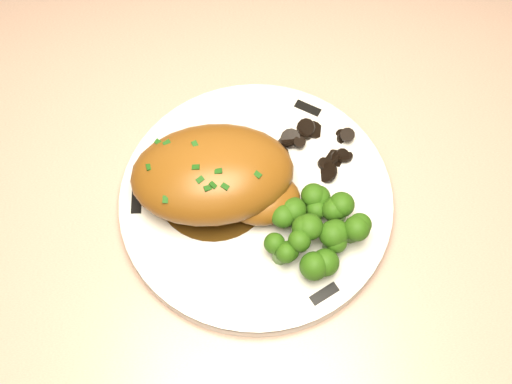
{
  "coord_description": "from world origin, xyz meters",
  "views": [
    {
      "loc": [
        0.51,
        1.42,
        1.36
      ],
      "look_at": [
        0.51,
        1.67,
        0.85
      ],
      "focal_mm": 45.0,
      "sensor_mm": 36.0,
      "label": 1
    }
  ],
  "objects_px": {
    "plate": "(256,201)",
    "counter": "(91,327)",
    "broccoli_florets": "(316,230)",
    "chicken_breast": "(218,177)"
  },
  "relations": [
    {
      "from": "counter",
      "to": "plate",
      "type": "xyz_separation_m",
      "value": [
        0.25,
        0.0,
        0.42
      ]
    },
    {
      "from": "plate",
      "to": "counter",
      "type": "bearing_deg",
      "value": -179.84
    },
    {
      "from": "counter",
      "to": "chicken_breast",
      "type": "bearing_deg",
      "value": 2.07
    },
    {
      "from": "counter",
      "to": "plate",
      "type": "bearing_deg",
      "value": 0.16
    },
    {
      "from": "plate",
      "to": "broccoli_florets",
      "type": "relative_size",
      "value": 2.96
    },
    {
      "from": "plate",
      "to": "broccoli_florets",
      "type": "distance_m",
      "value": 0.07
    },
    {
      "from": "broccoli_florets",
      "to": "plate",
      "type": "bearing_deg",
      "value": 140.07
    },
    {
      "from": "plate",
      "to": "chicken_breast",
      "type": "bearing_deg",
      "value": 167.71
    },
    {
      "from": "counter",
      "to": "broccoli_florets",
      "type": "bearing_deg",
      "value": -7.83
    },
    {
      "from": "broccoli_florets",
      "to": "counter",
      "type": "bearing_deg",
      "value": 172.17
    }
  ]
}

